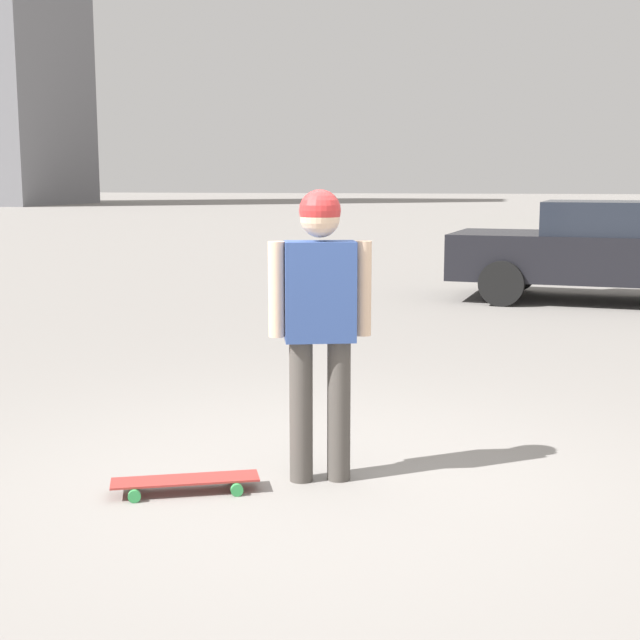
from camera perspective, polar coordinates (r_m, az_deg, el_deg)
The scene contains 4 objects.
ground_plane at distance 5.29m, azimuth -0.00°, elevation -10.18°, with size 220.00×220.00×0.00m, color gray.
person at distance 5.05m, azimuth -0.00°, elevation 0.78°, with size 0.31×0.56×1.68m.
skateboard at distance 5.12m, azimuth -8.61°, elevation -10.17°, with size 0.48×0.83×0.08m.
car_parked_near at distance 13.37m, azimuth 17.88°, elevation 4.30°, with size 2.42×4.47×1.44m.
Camera 1 is at (4.89, 1.03, 1.74)m, focal length 50.00 mm.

